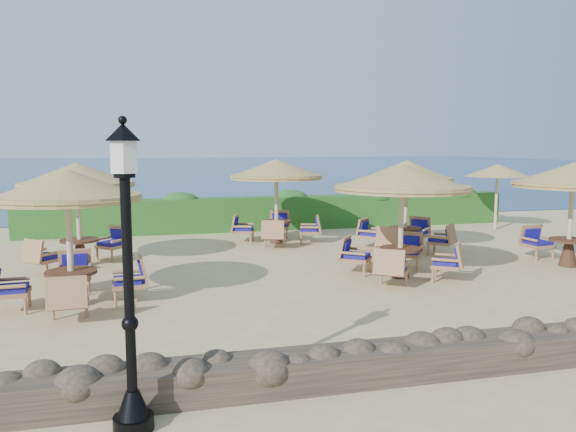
{
  "coord_description": "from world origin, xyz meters",
  "views": [
    {
      "loc": [
        -4.56,
        -12.82,
        3.09
      ],
      "look_at": [
        -1.15,
        0.88,
        1.3
      ],
      "focal_mm": 35.0,
      "sensor_mm": 36.0,
      "label": 1
    }
  ],
  "objects": [
    {
      "name": "stone_wall",
      "position": [
        0.0,
        -6.2,
        0.22
      ],
      "size": [
        15.0,
        0.65,
        0.44
      ],
      "primitive_type": "cube",
      "color": "brown",
      "rests_on": "ground"
    },
    {
      "name": "hedge",
      "position": [
        0.0,
        7.2,
        0.6
      ],
      "size": [
        18.0,
        0.9,
        1.2
      ],
      "primitive_type": "cube",
      "color": "#1C4F19",
      "rests_on": "ground"
    },
    {
      "name": "cafe_set_0",
      "position": [
        -6.05,
        -1.64,
        1.81
      ],
      "size": [
        2.84,
        2.84,
        2.65
      ],
      "color": "beige",
      "rests_on": "ground"
    },
    {
      "name": "cafe_set_5",
      "position": [
        2.65,
        2.02,
        1.79
      ],
      "size": [
        2.68,
        2.68,
        2.65
      ],
      "color": "beige",
      "rests_on": "ground"
    },
    {
      "name": "cafe_set_3",
      "position": [
        -6.32,
        2.14,
        2.02
      ],
      "size": [
        2.87,
        2.87,
        2.65
      ],
      "color": "beige",
      "rests_on": "ground"
    },
    {
      "name": "extra_parasol",
      "position": [
        7.8,
        5.2,
        2.17
      ],
      "size": [
        2.3,
        2.3,
        2.41
      ],
      "color": "beige",
      "rests_on": "ground"
    },
    {
      "name": "sea",
      "position": [
        0.0,
        70.0,
        0.0
      ],
      "size": [
        160.0,
        160.0,
        0.0
      ],
      "primitive_type": "plane",
      "color": "navy",
      "rests_on": "ground"
    },
    {
      "name": "cafe_set_2",
      "position": [
        5.82,
        -0.85,
        2.04
      ],
      "size": [
        2.96,
        2.96,
        2.65
      ],
      "color": "beige",
      "rests_on": "ground"
    },
    {
      "name": "cafe_set_4",
      "position": [
        -0.66,
        4.36,
        1.86
      ],
      "size": [
        2.93,
        2.93,
        2.65
      ],
      "color": "beige",
      "rests_on": "ground"
    },
    {
      "name": "lamp_post",
      "position": [
        -4.8,
        -6.8,
        1.55
      ],
      "size": [
        0.44,
        0.44,
        3.31
      ],
      "color": "black",
      "rests_on": "ground"
    },
    {
      "name": "ground",
      "position": [
        0.0,
        0.0,
        0.0
      ],
      "size": [
        120.0,
        120.0,
        0.0
      ],
      "primitive_type": "plane",
      "color": "#CCB881",
      "rests_on": "ground"
    },
    {
      "name": "cafe_set_1",
      "position": [
        1.11,
        -0.93,
        1.91
      ],
      "size": [
        3.16,
        3.16,
        2.65
      ],
      "color": "beige",
      "rests_on": "ground"
    }
  ]
}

